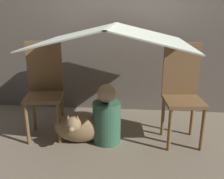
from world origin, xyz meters
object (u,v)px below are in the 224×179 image
Objects in this scene: dog at (78,127)px; chair_left at (45,86)px; chair_right at (182,90)px; person_front at (107,118)px.

chair_left is at bearing 154.81° from dog.
person_front is at bearing -175.91° from chair_right.
chair_right is 1.15m from dog.
person_front is (0.69, -0.13, -0.28)m from chair_left.
dog is (-0.30, -0.05, -0.10)m from person_front.
chair_left is 0.75m from person_front.
chair_right is 1.62× the size of person_front.
person_front is 0.32m from dog.
person_front is at bearing -20.56° from chair_left.
chair_right is at bearing 9.69° from dog.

